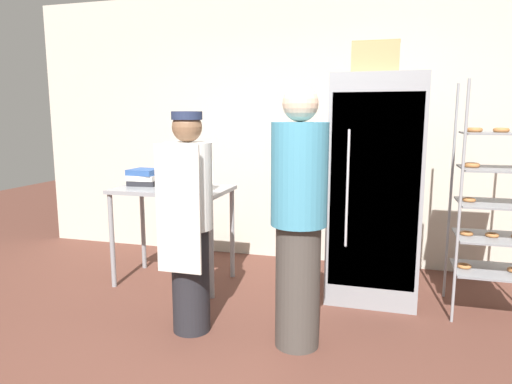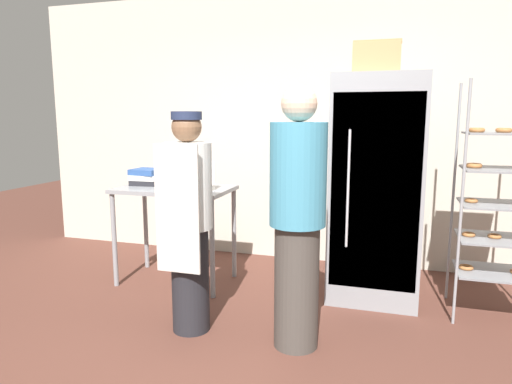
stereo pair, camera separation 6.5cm
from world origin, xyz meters
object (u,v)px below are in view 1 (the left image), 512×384
Objects in this scene: person_baker at (189,220)px; donut_box at (197,186)px; binder_stack at (145,177)px; person_customer at (299,218)px; refrigerator at (375,189)px; baking_rack at (495,201)px; blender_pitcher at (168,175)px; cardboard_storage_box at (376,58)px.

donut_box is at bearing 109.27° from person_baker.
person_customer reaches higher than binder_stack.
refrigerator is at bearing 39.77° from person_baker.
baking_rack is 1.65m from person_customer.
baking_rack reaches higher than blender_pitcher.
person_baker is (-1.21, -0.98, -1.19)m from cardboard_storage_box.
person_baker is (-2.15, -0.93, -0.08)m from baking_rack.
baking_rack reaches higher than person_customer.
blender_pitcher reaches higher than binder_stack.
donut_box is (-2.42, -0.16, 0.04)m from baking_rack.
refrigerator is 1.54m from donut_box.
binder_stack is at bearing 132.57° from person_baker.
cardboard_storage_box is at bearing 66.93° from person_customer.
baking_rack is at bearing 34.43° from person_customer.
blender_pitcher is 0.90× the size of binder_stack.
baking_rack is 4.91× the size of cardboard_storage_box.
binder_stack is 0.78× the size of cardboard_storage_box.
baking_rack is 3.04m from binder_stack.
donut_box is 1.31m from person_customer.
person_baker is at bearing 179.78° from person_customer.
baking_rack is 2.77m from blender_pitcher.
baking_rack is 1.04× the size of person_customer.
blender_pitcher is at bearing 159.58° from donut_box.
cardboard_storage_box is (2.10, 0.01, 1.03)m from binder_stack.
donut_box is 0.69× the size of cardboard_storage_box.
baking_rack is 6.98× the size of blender_pitcher.
blender_pitcher is 0.70× the size of cardboard_storage_box.
person_baker is 0.91× the size of person_customer.
baking_rack is at bearing 3.69° from donut_box.
person_baker reaches higher than blender_pitcher.
person_customer is at bearing -145.57° from baking_rack.
cardboard_storage_box is (1.48, 0.21, 1.06)m from donut_box.
cardboard_storage_box reaches higher than blender_pitcher.
refrigerator is 1.19× the size of person_baker.
cardboard_storage_box is at bearing 39.16° from person_baker.
baking_rack is 2.34m from person_baker.
person_customer reaches higher than donut_box.
cardboard_storage_box reaches higher than person_baker.
donut_box is 0.65m from binder_stack.
refrigerator is at bearing 66.24° from person_customer.
binder_stack is 1.94m from person_customer.
person_baker is at bearing -140.23° from refrigerator.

